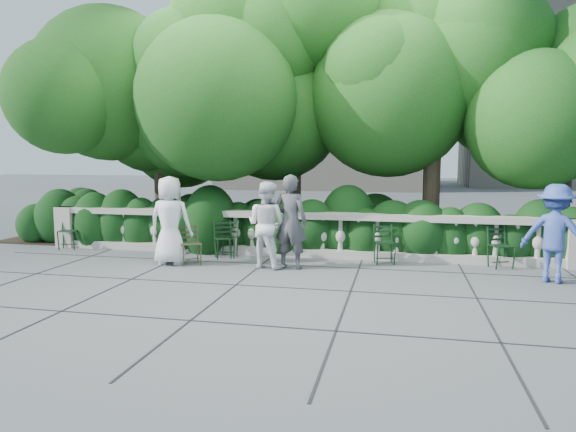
% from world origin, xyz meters
% --- Properties ---
extents(ground, '(90.00, 90.00, 0.00)m').
position_xyz_m(ground, '(0.00, 0.00, 0.00)').
color(ground, '#4D5055').
rests_on(ground, ground).
extents(balustrade, '(12.00, 0.44, 1.00)m').
position_xyz_m(balustrade, '(0.00, 1.80, 0.49)').
color(balustrade, '#9E998E').
rests_on(balustrade, ground).
extents(shrub_hedge, '(15.00, 2.60, 1.70)m').
position_xyz_m(shrub_hedge, '(0.00, 3.00, 0.00)').
color(shrub_hedge, black).
rests_on(shrub_hedge, ground).
extents(tree_canopy, '(15.04, 6.52, 6.78)m').
position_xyz_m(tree_canopy, '(0.69, 3.19, 3.96)').
color(tree_canopy, '#3F3023').
rests_on(tree_canopy, ground).
extents(chair_a, '(0.56, 0.58, 0.84)m').
position_xyz_m(chair_a, '(-5.50, 1.32, 0.00)').
color(chair_a, black).
rests_on(chair_a, ground).
extents(chair_b, '(0.51, 0.54, 0.84)m').
position_xyz_m(chair_b, '(-1.50, 1.19, 0.00)').
color(chair_b, black).
rests_on(chair_b, ground).
extents(chair_d, '(0.62, 0.64, 0.84)m').
position_xyz_m(chair_d, '(-1.42, 1.11, 0.00)').
color(chair_d, black).
rests_on(chair_d, ground).
extents(chair_e, '(0.59, 0.61, 0.84)m').
position_xyz_m(chair_e, '(4.34, 1.33, 0.00)').
color(chair_e, black).
rests_on(chair_e, ground).
extents(chair_f, '(0.54, 0.57, 0.84)m').
position_xyz_m(chair_f, '(2.02, 1.22, 0.00)').
color(chair_f, black).
rests_on(chair_f, ground).
extents(chair_weathered, '(0.63, 0.64, 0.84)m').
position_xyz_m(chair_weathered, '(-1.86, 0.29, 0.00)').
color(chair_weathered, black).
rests_on(chair_weathered, ground).
extents(person_businessman, '(0.91, 0.60, 1.83)m').
position_xyz_m(person_businessman, '(-2.35, 0.38, 0.92)').
color(person_businessman, white).
rests_on(person_businessman, ground).
extents(person_woman_grey, '(0.76, 0.57, 1.88)m').
position_xyz_m(person_woman_grey, '(0.15, 0.54, 0.94)').
color(person_woman_grey, '#424347').
rests_on(person_woman_grey, ground).
extents(person_casual_man, '(1.00, 0.88, 1.74)m').
position_xyz_m(person_casual_man, '(-0.34, 0.53, 0.87)').
color(person_casual_man, white).
rests_on(person_casual_man, ground).
extents(person_older_blue, '(1.30, 1.05, 1.76)m').
position_xyz_m(person_older_blue, '(4.98, 0.43, 0.88)').
color(person_older_blue, '#344A9E').
rests_on(person_older_blue, ground).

